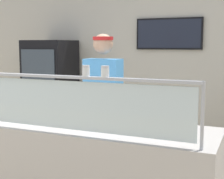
% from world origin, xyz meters
% --- Properties ---
extents(shop_rear_unit, '(6.49, 0.13, 2.70)m').
position_xyz_m(shop_rear_unit, '(1.05, 2.78, 1.36)').
color(shop_rear_unit, beige).
rests_on(shop_rear_unit, ground).
extents(serving_counter, '(2.09, 0.76, 0.95)m').
position_xyz_m(serving_counter, '(1.05, 0.38, 0.47)').
color(serving_counter, '#BCB7B2').
rests_on(serving_counter, ground).
extents(sneeze_guard, '(1.92, 0.06, 0.46)m').
position_xyz_m(sneeze_guard, '(1.05, 0.06, 1.24)').
color(sneeze_guard, '#B2B5BC').
rests_on(sneeze_guard, serving_counter).
extents(pizza_tray, '(0.41, 0.41, 0.04)m').
position_xyz_m(pizza_tray, '(0.86, 0.45, 0.97)').
color(pizza_tray, '#9EA0A8').
rests_on(pizza_tray, serving_counter).
extents(pizza_server, '(0.10, 0.29, 0.01)m').
position_xyz_m(pizza_server, '(0.83, 0.43, 0.99)').
color(pizza_server, '#ADAFB7').
rests_on(pizza_server, pizza_tray).
extents(parmesan_shaker, '(0.06, 0.06, 0.08)m').
position_xyz_m(parmesan_shaker, '(1.13, 0.06, 1.45)').
color(parmesan_shaker, white).
rests_on(parmesan_shaker, sneeze_guard).
extents(pepper_flake_shaker, '(0.06, 0.06, 0.08)m').
position_xyz_m(pepper_flake_shaker, '(1.29, 0.06, 1.45)').
color(pepper_flake_shaker, white).
rests_on(pepper_flake_shaker, sneeze_guard).
extents(worker_figure, '(0.41, 0.50, 1.76)m').
position_xyz_m(worker_figure, '(0.82, 1.04, 1.01)').
color(worker_figure, '#23232D').
rests_on(worker_figure, ground).
extents(drink_fridge, '(0.69, 0.67, 1.71)m').
position_xyz_m(drink_fridge, '(-0.71, 2.33, 0.86)').
color(drink_fridge, black).
rests_on(drink_fridge, ground).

